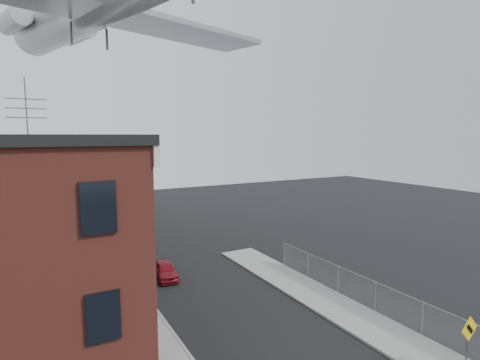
# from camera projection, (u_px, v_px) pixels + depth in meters

# --- Properties ---
(sidewalk_left) EXTENTS (3.00, 62.00, 0.12)m
(sidewalk_left) POSITION_uv_depth(u_px,v_px,m) (97.00, 255.00, 32.16)
(sidewalk_left) COLOR gray
(sidewalk_left) RESTS_ON ground
(sidewalk_right) EXTENTS (3.00, 26.00, 0.12)m
(sidewalk_right) POSITION_uv_depth(u_px,v_px,m) (343.00, 311.00, 21.90)
(sidewalk_right) COLOR gray
(sidewalk_right) RESTS_ON ground
(curb_left) EXTENTS (0.15, 62.00, 0.14)m
(curb_left) POSITION_uv_depth(u_px,v_px,m) (114.00, 252.00, 32.86)
(curb_left) COLOR gray
(curb_left) RESTS_ON ground
(curb_right) EXTENTS (0.15, 26.00, 0.14)m
(curb_right) POSITION_uv_depth(u_px,v_px,m) (324.00, 316.00, 21.20)
(curb_right) COLOR gray
(curb_right) RESTS_ON ground
(row_house_b) EXTENTS (11.98, 7.00, 10.30)m
(row_house_b) POSITION_uv_depth(u_px,v_px,m) (3.00, 204.00, 27.99)
(row_house_b) COLOR #72695A
(row_house_b) RESTS_ON ground
(row_house_c) EXTENTS (11.98, 7.00, 10.30)m
(row_house_c) POSITION_uv_depth(u_px,v_px,m) (8.00, 192.00, 34.05)
(row_house_c) COLOR slate
(row_house_c) RESTS_ON ground
(row_house_d) EXTENTS (11.98, 7.00, 10.30)m
(row_house_d) POSITION_uv_depth(u_px,v_px,m) (11.00, 183.00, 40.11)
(row_house_d) COLOR #72695A
(row_house_d) RESTS_ON ground
(row_house_e) EXTENTS (11.98, 7.00, 10.30)m
(row_house_e) POSITION_uv_depth(u_px,v_px,m) (14.00, 177.00, 46.18)
(row_house_e) COLOR slate
(row_house_e) RESTS_ON ground
(chainlink_fence) EXTENTS (0.06, 18.06, 1.90)m
(chainlink_fence) POSITION_uv_depth(u_px,v_px,m) (375.00, 296.00, 21.65)
(chainlink_fence) COLOR gray
(chainlink_fence) RESTS_ON ground
(warning_sign) EXTENTS (1.10, 0.11, 2.80)m
(warning_sign) POSITION_uv_depth(u_px,v_px,m) (468.00, 337.00, 15.65)
(warning_sign) COLOR #515156
(warning_sign) RESTS_ON ground
(utility_pole) EXTENTS (1.80, 0.26, 9.00)m
(utility_pole) POSITION_uv_depth(u_px,v_px,m) (106.00, 215.00, 26.36)
(utility_pole) COLOR black
(utility_pole) RESTS_ON ground
(street_tree) EXTENTS (3.22, 3.20, 5.20)m
(street_tree) POSITION_uv_depth(u_px,v_px,m) (91.00, 208.00, 35.26)
(street_tree) COLOR black
(street_tree) RESTS_ON ground
(car_near) EXTENTS (1.78, 3.68, 1.21)m
(car_near) POSITION_uv_depth(u_px,v_px,m) (165.00, 270.00, 26.98)
(car_near) COLOR maroon
(car_near) RESTS_ON ground
(car_mid) EXTENTS (1.13, 3.21, 1.06)m
(car_mid) POSITION_uv_depth(u_px,v_px,m) (128.00, 257.00, 30.09)
(car_mid) COLOR black
(car_mid) RESTS_ON ground
(car_far) EXTENTS (1.98, 4.23, 1.19)m
(car_far) POSITION_uv_depth(u_px,v_px,m) (108.00, 230.00, 38.51)
(car_far) COLOR slate
(car_far) RESTS_ON ground
(airplane) EXTENTS (26.85, 30.71, 8.87)m
(airplane) POSITION_uv_depth(u_px,v_px,m) (91.00, 4.00, 26.92)
(airplane) COLOR #BCBCC0
(airplane) RESTS_ON ground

